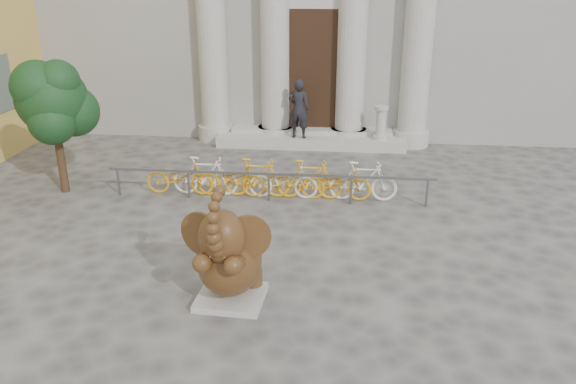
# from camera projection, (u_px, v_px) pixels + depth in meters

# --- Properties ---
(ground) EXTENTS (80.00, 80.00, 0.00)m
(ground) POSITION_uv_depth(u_px,v_px,m) (277.00, 306.00, 9.48)
(ground) COLOR #474442
(ground) RESTS_ON ground
(entrance_steps) EXTENTS (6.00, 1.20, 0.36)m
(entrance_steps) POSITION_uv_depth(u_px,v_px,m) (311.00, 140.00, 18.12)
(entrance_steps) COLOR #A8A59E
(entrance_steps) RESTS_ON ground
(elephant_statue) EXTENTS (1.50, 1.68, 2.24)m
(elephant_statue) POSITION_uv_depth(u_px,v_px,m) (229.00, 259.00, 9.32)
(elephant_statue) COLOR #A8A59E
(elephant_statue) RESTS_ON ground
(bike_rack) EXTENTS (8.00, 0.53, 1.00)m
(bike_rack) POSITION_uv_depth(u_px,v_px,m) (269.00, 178.00, 13.87)
(bike_rack) COLOR slate
(bike_rack) RESTS_ON ground
(tree) EXTENTS (1.94, 1.77, 3.36)m
(tree) POSITION_uv_depth(u_px,v_px,m) (53.00, 101.00, 13.53)
(tree) COLOR #332114
(tree) RESTS_ON ground
(pedestrian) EXTENTS (0.73, 0.54, 1.84)m
(pedestrian) POSITION_uv_depth(u_px,v_px,m) (299.00, 109.00, 17.42)
(pedestrian) COLOR black
(pedestrian) RESTS_ON entrance_steps
(balustrade_post) EXTENTS (0.43, 0.43, 1.05)m
(balustrade_post) POSITION_uv_depth(u_px,v_px,m) (381.00, 124.00, 17.39)
(balustrade_post) COLOR #A8A59E
(balustrade_post) RESTS_ON entrance_steps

